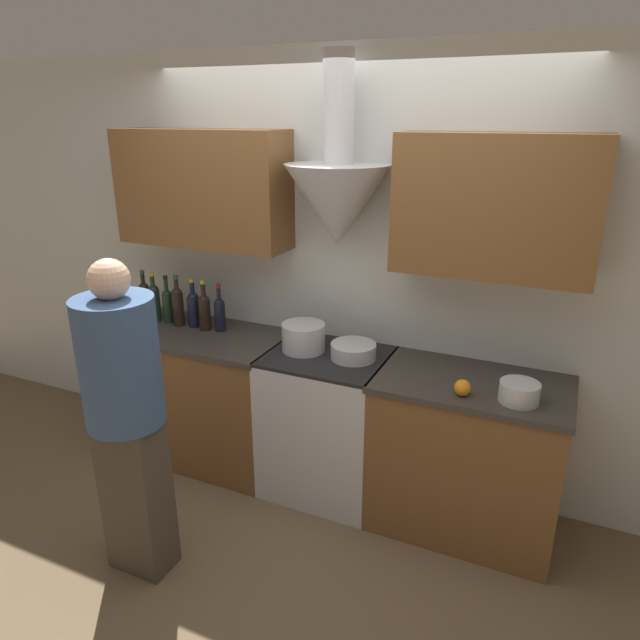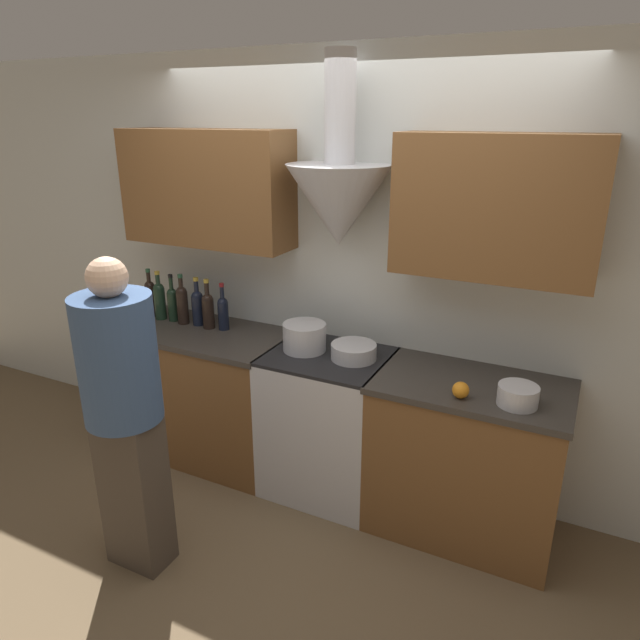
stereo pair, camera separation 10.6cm
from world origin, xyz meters
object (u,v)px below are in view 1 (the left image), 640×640
at_px(wine_bottle_6, 220,312).
at_px(stove_range, 327,422).
at_px(wine_bottle_4, 194,307).
at_px(wine_bottle_5, 204,310).
at_px(orange_fruit, 463,388).
at_px(saucepan, 519,392).
at_px(person_foreground_left, 126,411).
at_px(wine_bottle_1, 154,301).
at_px(wine_bottle_3, 178,304).
at_px(wine_bottle_2, 168,304).
at_px(wine_bottle_0, 145,298).
at_px(stock_pot, 303,337).
at_px(mixing_bowl, 353,351).

bearing_deg(wine_bottle_6, stove_range, -5.70).
relative_size(wine_bottle_4, wine_bottle_5, 0.98).
height_order(orange_fruit, saucepan, saucepan).
bearing_deg(wine_bottle_4, person_foreground_left, -70.16).
distance_m(wine_bottle_1, wine_bottle_6, 0.51).
bearing_deg(wine_bottle_3, wine_bottle_2, 170.78).
bearing_deg(wine_bottle_2, orange_fruit, -7.33).
distance_m(wine_bottle_4, person_foreground_left, 1.16).
height_order(wine_bottle_1, saucepan, wine_bottle_1).
height_order(wine_bottle_1, wine_bottle_2, wine_bottle_1).
distance_m(wine_bottle_3, orange_fruit, 1.94).
xyz_separation_m(wine_bottle_0, wine_bottle_5, (0.50, -0.02, -0.01)).
bearing_deg(wine_bottle_1, saucepan, -4.77).
relative_size(stove_range, stock_pot, 3.52).
relative_size(stock_pot, orange_fruit, 3.06).
bearing_deg(wine_bottle_5, mixing_bowl, -2.22).
bearing_deg(stove_range, wine_bottle_0, 177.00).
bearing_deg(wine_bottle_1, wine_bottle_2, 6.49).
bearing_deg(stock_pot, mixing_bowl, 1.81).
height_order(wine_bottle_3, person_foreground_left, person_foreground_left).
distance_m(wine_bottle_2, person_foreground_left, 1.24).
bearing_deg(wine_bottle_5, wine_bottle_2, 177.77).
xyz_separation_m(stove_range, stock_pot, (-0.16, 0.01, 0.53)).
xyz_separation_m(wine_bottle_0, wine_bottle_2, (0.20, -0.00, -0.01)).
distance_m(stock_pot, orange_fruit, 1.00).
relative_size(orange_fruit, saucepan, 0.43).
bearing_deg(wine_bottle_5, saucepan, -5.74).
distance_m(wine_bottle_3, mixing_bowl, 1.26).
bearing_deg(orange_fruit, wine_bottle_4, 171.60).
bearing_deg(wine_bottle_5, person_foreground_left, -74.68).
bearing_deg(saucepan, stock_pot, 173.19).
height_order(stove_range, wine_bottle_6, wine_bottle_6).
bearing_deg(person_foreground_left, stock_pot, 66.30).
distance_m(wine_bottle_5, orange_fruit, 1.74).
relative_size(wine_bottle_3, wine_bottle_6, 1.09).
bearing_deg(wine_bottle_2, stove_range, -3.32).
bearing_deg(stove_range, mixing_bowl, 6.14).
relative_size(stove_range, wine_bottle_3, 2.66).
relative_size(wine_bottle_3, orange_fruit, 4.05).
bearing_deg(person_foreground_left, wine_bottle_3, 115.19).
distance_m(stove_range, wine_bottle_1, 1.43).
distance_m(wine_bottle_1, saucepan, 2.40).
bearing_deg(wine_bottle_4, stock_pot, -4.82).
xyz_separation_m(stock_pot, saucepan, (1.24, -0.15, -0.03)).
bearing_deg(wine_bottle_5, wine_bottle_3, -178.92).
bearing_deg(wine_bottle_6, orange_fruit, -9.48).
xyz_separation_m(wine_bottle_0, orange_fruit, (2.22, -0.26, -0.10)).
bearing_deg(wine_bottle_4, mixing_bowl, -3.02).
relative_size(orange_fruit, person_foreground_left, 0.05).
relative_size(wine_bottle_2, wine_bottle_3, 0.95).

